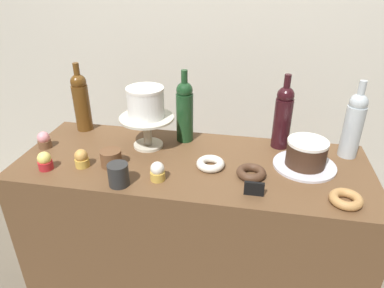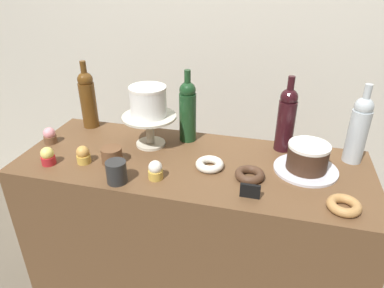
# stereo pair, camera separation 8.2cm
# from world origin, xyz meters

# --- Properties ---
(back_wall) EXTENTS (6.00, 0.05, 2.60)m
(back_wall) POSITION_xyz_m (0.00, 0.85, 1.30)
(back_wall) COLOR beige
(back_wall) RESTS_ON ground_plane
(display_counter) EXTENTS (1.43, 0.54, 0.89)m
(display_counter) POSITION_xyz_m (0.00, 0.00, 0.44)
(display_counter) COLOR brown
(display_counter) RESTS_ON ground_plane
(cake_stand_pedestal) EXTENTS (0.23, 0.23, 0.14)m
(cake_stand_pedestal) POSITION_xyz_m (-0.21, 0.10, 0.98)
(cake_stand_pedestal) COLOR beige
(cake_stand_pedestal) RESTS_ON display_counter
(white_layer_cake) EXTENTS (0.16, 0.16, 0.13)m
(white_layer_cake) POSITION_xyz_m (-0.21, 0.10, 1.09)
(white_layer_cake) COLOR white
(white_layer_cake) RESTS_ON cake_stand_pedestal
(silver_serving_platter) EXTENTS (0.25, 0.25, 0.01)m
(silver_serving_platter) POSITION_xyz_m (0.45, 0.04, 0.89)
(silver_serving_platter) COLOR silver
(silver_serving_platter) RESTS_ON display_counter
(chocolate_round_cake) EXTENTS (0.16, 0.16, 0.10)m
(chocolate_round_cake) POSITION_xyz_m (0.45, 0.04, 0.95)
(chocolate_round_cake) COLOR #3D2619
(chocolate_round_cake) RESTS_ON silver_serving_platter
(wine_bottle_green) EXTENTS (0.08, 0.08, 0.33)m
(wine_bottle_green) POSITION_xyz_m (-0.07, 0.19, 1.03)
(wine_bottle_green) COLOR #193D1E
(wine_bottle_green) RESTS_ON display_counter
(wine_bottle_clear) EXTENTS (0.08, 0.08, 0.33)m
(wine_bottle_clear) POSITION_xyz_m (0.63, 0.17, 1.03)
(wine_bottle_clear) COLOR #B2BCC1
(wine_bottle_clear) RESTS_ON display_counter
(wine_bottle_amber) EXTENTS (0.08, 0.08, 0.33)m
(wine_bottle_amber) POSITION_xyz_m (-0.57, 0.21, 1.03)
(wine_bottle_amber) COLOR #5B3814
(wine_bottle_amber) RESTS_ON display_counter
(wine_bottle_dark_red) EXTENTS (0.08, 0.08, 0.33)m
(wine_bottle_dark_red) POSITION_xyz_m (0.36, 0.20, 1.03)
(wine_bottle_dark_red) COLOR black
(wine_bottle_dark_red) RESTS_ON display_counter
(cupcake_lemon) EXTENTS (0.06, 0.06, 0.07)m
(cupcake_lemon) POSITION_xyz_m (-0.56, -0.16, 0.92)
(cupcake_lemon) COLOR red
(cupcake_lemon) RESTS_ON display_counter
(cupcake_caramel) EXTENTS (0.06, 0.06, 0.07)m
(cupcake_caramel) POSITION_xyz_m (-0.42, -0.12, 0.92)
(cupcake_caramel) COLOR gold
(cupcake_caramel) RESTS_ON display_counter
(cupcake_strawberry) EXTENTS (0.06, 0.06, 0.07)m
(cupcake_strawberry) POSITION_xyz_m (-0.66, 0.00, 0.92)
(cupcake_strawberry) COLOR brown
(cupcake_strawberry) RESTS_ON display_counter
(cupcake_vanilla) EXTENTS (0.06, 0.06, 0.07)m
(cupcake_vanilla) POSITION_xyz_m (-0.10, -0.16, 0.92)
(cupcake_vanilla) COLOR gold
(cupcake_vanilla) RESTS_ON display_counter
(donut_sugar) EXTENTS (0.11, 0.11, 0.03)m
(donut_sugar) POSITION_xyz_m (0.08, -0.03, 0.90)
(donut_sugar) COLOR silver
(donut_sugar) RESTS_ON display_counter
(donut_maple) EXTENTS (0.11, 0.11, 0.03)m
(donut_maple) POSITION_xyz_m (0.56, -0.18, 0.90)
(donut_maple) COLOR #B27F47
(donut_maple) RESTS_ON display_counter
(donut_chocolate) EXTENTS (0.11, 0.11, 0.03)m
(donut_chocolate) POSITION_xyz_m (0.24, -0.07, 0.90)
(donut_chocolate) COLOR #472D1E
(donut_chocolate) RESTS_ON display_counter
(cookie_stack) EXTENTS (0.08, 0.08, 0.07)m
(cookie_stack) POSITION_xyz_m (-0.31, -0.09, 0.92)
(cookie_stack) COLOR brown
(cookie_stack) RESTS_ON display_counter
(price_sign_chalkboard) EXTENTS (0.07, 0.01, 0.05)m
(price_sign_chalkboard) POSITION_xyz_m (0.26, -0.19, 0.91)
(price_sign_chalkboard) COLOR black
(price_sign_chalkboard) RESTS_ON display_counter
(coffee_cup_ceramic) EXTENTS (0.08, 0.08, 0.08)m
(coffee_cup_ceramic) POSITION_xyz_m (-0.23, -0.21, 0.93)
(coffee_cup_ceramic) COLOR #282828
(coffee_cup_ceramic) RESTS_ON display_counter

